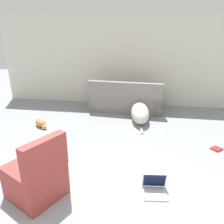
# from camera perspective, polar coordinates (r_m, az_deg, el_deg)

# --- Properties ---
(wall_back) EXTENTS (6.83, 0.06, 2.42)m
(wall_back) POSITION_cam_1_polar(r_m,az_deg,el_deg) (6.15, 2.44, 13.14)
(wall_back) COLOR beige
(wall_back) RESTS_ON ground_plane
(couch) EXTENTS (1.93, 0.91, 0.81)m
(couch) POSITION_cam_1_polar(r_m,az_deg,el_deg) (5.78, 3.73, 3.16)
(couch) COLOR gray
(couch) RESTS_ON ground_plane
(dog) EXTENTS (0.50, 1.44, 0.41)m
(dog) POSITION_cam_1_polar(r_m,az_deg,el_deg) (5.17, 7.25, 0.04)
(dog) COLOR beige
(dog) RESTS_ON ground_plane
(cat) EXTENTS (0.42, 0.39, 0.17)m
(cat) POSITION_cam_1_polar(r_m,az_deg,el_deg) (5.03, -18.12, -2.77)
(cat) COLOR #BC7A47
(cat) RESTS_ON ground_plane
(laptop_open) EXTENTS (0.33, 0.32, 0.24)m
(laptop_open) POSITION_cam_1_polar(r_m,az_deg,el_deg) (3.04, 11.06, -18.47)
(laptop_open) COLOR #B7B7BC
(laptop_open) RESTS_ON ground_plane
(book_red) EXTENTS (0.23, 0.23, 0.02)m
(book_red) POSITION_cam_1_polar(r_m,az_deg,el_deg) (4.34, 25.63, -8.65)
(book_red) COLOR maroon
(book_red) RESTS_ON ground_plane
(side_chair) EXTENTS (0.81, 0.79, 0.86)m
(side_chair) POSITION_cam_1_polar(r_m,az_deg,el_deg) (2.93, -19.03, -15.68)
(side_chair) COLOR #993833
(side_chair) RESTS_ON ground_plane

